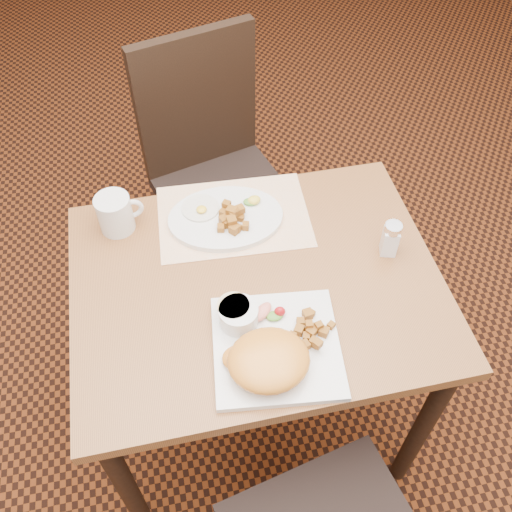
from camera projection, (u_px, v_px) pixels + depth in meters
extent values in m
plane|color=black|center=(257.00, 411.00, 1.97)|extent=(8.00, 8.00, 0.00)
cube|color=brown|center=(257.00, 285.00, 1.41)|extent=(0.90, 0.70, 0.03)
cylinder|color=black|center=(129.00, 491.00, 1.46)|extent=(0.05, 0.05, 0.71)
cylinder|color=black|center=(422.00, 428.00, 1.56)|extent=(0.05, 0.05, 0.71)
cylinder|color=black|center=(115.00, 302.00, 1.83)|extent=(0.05, 0.05, 0.71)
cylinder|color=black|center=(353.00, 261.00, 1.94)|extent=(0.05, 0.05, 0.71)
cylinder|color=black|center=(351.00, 484.00, 1.61)|extent=(0.04, 0.04, 0.42)
cube|color=black|center=(226.00, 198.00, 2.00)|extent=(0.52, 0.52, 0.05)
cylinder|color=black|center=(249.00, 197.00, 2.34)|extent=(0.04, 0.04, 0.42)
cylinder|color=black|center=(292.00, 258.00, 2.13)|extent=(0.04, 0.04, 0.42)
cylinder|color=black|center=(167.00, 227.00, 2.23)|extent=(0.04, 0.04, 0.42)
cylinder|color=black|center=(204.00, 294.00, 2.03)|extent=(0.04, 0.04, 0.42)
cube|color=black|center=(197.00, 103.00, 1.90)|extent=(0.42, 0.15, 0.50)
cube|color=white|center=(234.00, 216.00, 1.53)|extent=(0.42, 0.30, 0.00)
cube|color=silver|center=(277.00, 347.00, 1.27)|extent=(0.31, 0.31, 0.02)
ellipsoid|color=orange|center=(269.00, 360.00, 1.20)|extent=(0.18, 0.16, 0.07)
ellipsoid|color=orange|center=(282.00, 371.00, 1.21)|extent=(0.07, 0.06, 0.02)
ellipsoid|color=orange|center=(238.00, 358.00, 1.23)|extent=(0.07, 0.06, 0.02)
cylinder|color=silver|center=(239.00, 315.00, 1.28)|extent=(0.09, 0.09, 0.05)
cylinder|color=beige|center=(233.00, 306.00, 1.27)|extent=(0.07, 0.07, 0.01)
ellipsoid|color=#387223|center=(275.00, 316.00, 1.30)|extent=(0.04, 0.03, 0.01)
ellipsoid|color=red|center=(280.00, 311.00, 1.30)|extent=(0.03, 0.03, 0.03)
ellipsoid|color=#F28C72|center=(262.00, 312.00, 1.30)|extent=(0.06, 0.06, 0.02)
cylinder|color=white|center=(201.00, 208.00, 1.52)|extent=(0.10, 0.10, 0.01)
ellipsoid|color=yellow|center=(201.00, 209.00, 1.50)|extent=(0.03, 0.03, 0.01)
ellipsoid|color=#387223|center=(251.00, 202.00, 1.53)|extent=(0.04, 0.04, 0.01)
ellipsoid|color=yellow|center=(254.00, 200.00, 1.53)|extent=(0.04, 0.04, 0.02)
cube|color=white|center=(390.00, 241.00, 1.42)|extent=(0.05, 0.05, 0.08)
cylinder|color=silver|center=(393.00, 228.00, 1.38)|extent=(0.05, 0.05, 0.02)
cylinder|color=silver|center=(115.00, 214.00, 1.47)|extent=(0.09, 0.09, 0.10)
torus|color=silver|center=(132.00, 209.00, 1.47)|extent=(0.06, 0.02, 0.06)
cube|color=#A2621A|center=(308.00, 314.00, 1.30)|extent=(0.02, 0.02, 0.02)
cube|color=#A2621A|center=(318.00, 344.00, 1.23)|extent=(0.02, 0.02, 0.02)
cube|color=#A2621A|center=(331.00, 325.00, 1.29)|extent=(0.02, 0.02, 0.01)
cube|color=#A2621A|center=(300.00, 322.00, 1.29)|extent=(0.02, 0.02, 0.02)
cube|color=#A2621A|center=(296.00, 341.00, 1.24)|extent=(0.01, 0.02, 0.01)
cube|color=#A2621A|center=(294.00, 342.00, 1.26)|extent=(0.02, 0.02, 0.02)
cube|color=#A2621A|center=(305.00, 345.00, 1.25)|extent=(0.02, 0.03, 0.02)
cube|color=#A2621A|center=(324.00, 332.00, 1.27)|extent=(0.03, 0.03, 0.02)
cube|color=#A2621A|center=(311.00, 313.00, 1.30)|extent=(0.02, 0.02, 0.02)
cube|color=#A2621A|center=(306.00, 336.00, 1.27)|extent=(0.02, 0.02, 0.01)
cube|color=#A2621A|center=(299.00, 330.00, 1.27)|extent=(0.03, 0.03, 0.02)
cube|color=#A2621A|center=(309.00, 325.00, 1.27)|extent=(0.02, 0.02, 0.02)
cube|color=#A2621A|center=(309.00, 330.00, 1.27)|extent=(0.02, 0.02, 0.02)
cube|color=#A2621A|center=(313.00, 328.00, 1.28)|extent=(0.02, 0.02, 0.01)
cube|color=#A2621A|center=(292.00, 336.00, 1.25)|extent=(0.02, 0.02, 0.01)
cube|color=#A2621A|center=(312.00, 332.00, 1.27)|extent=(0.03, 0.03, 0.02)
cube|color=#A2621A|center=(319.00, 325.00, 1.27)|extent=(0.02, 0.02, 0.02)
cube|color=#A2621A|center=(314.00, 342.00, 1.25)|extent=(0.03, 0.03, 0.02)
cube|color=#A2621A|center=(312.00, 331.00, 1.27)|extent=(0.02, 0.02, 0.01)
cube|color=#A2621A|center=(241.00, 218.00, 1.49)|extent=(0.02, 0.02, 0.02)
cube|color=#A2621A|center=(246.00, 226.00, 1.47)|extent=(0.02, 0.02, 0.02)
cube|color=#A2621A|center=(221.00, 228.00, 1.47)|extent=(0.02, 0.02, 0.02)
cube|color=#A2621A|center=(239.00, 215.00, 1.50)|extent=(0.02, 0.02, 0.02)
cube|color=#A2621A|center=(239.00, 212.00, 1.50)|extent=(0.02, 0.02, 0.02)
cube|color=#A2621A|center=(226.00, 219.00, 1.48)|extent=(0.02, 0.02, 0.02)
cube|color=#A2621A|center=(240.00, 210.00, 1.48)|extent=(0.03, 0.03, 0.02)
cube|color=#A2621A|center=(232.00, 221.00, 1.46)|extent=(0.03, 0.03, 0.02)
cube|color=#A2621A|center=(223.00, 213.00, 1.50)|extent=(0.03, 0.03, 0.02)
cube|color=#A2621A|center=(226.00, 204.00, 1.50)|extent=(0.03, 0.03, 0.02)
cube|color=#A2621A|center=(232.00, 228.00, 1.47)|extent=(0.02, 0.02, 0.02)
cube|color=#A2621A|center=(233.00, 213.00, 1.47)|extent=(0.03, 0.03, 0.02)
cube|color=#A2621A|center=(235.00, 217.00, 1.49)|extent=(0.02, 0.02, 0.02)
cube|color=#A2621A|center=(233.00, 215.00, 1.50)|extent=(0.03, 0.03, 0.02)
cube|color=#A2621A|center=(238.00, 228.00, 1.47)|extent=(0.02, 0.02, 0.02)
cube|color=#A2621A|center=(232.00, 212.00, 1.48)|extent=(0.03, 0.03, 0.02)
cube|color=#A2621A|center=(227.00, 223.00, 1.48)|extent=(0.02, 0.03, 0.02)
cube|color=#A2621A|center=(233.00, 212.00, 1.47)|extent=(0.03, 0.03, 0.02)
cube|color=#A2621A|center=(239.00, 215.00, 1.50)|extent=(0.03, 0.03, 0.02)
cube|color=#A2621A|center=(224.00, 220.00, 1.48)|extent=(0.03, 0.03, 0.02)
cube|color=#A2621A|center=(232.00, 213.00, 1.48)|extent=(0.02, 0.02, 0.02)
cube|color=#A2621A|center=(234.00, 229.00, 1.46)|extent=(0.03, 0.03, 0.02)
cube|color=#A2621A|center=(232.00, 217.00, 1.49)|extent=(0.03, 0.02, 0.02)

